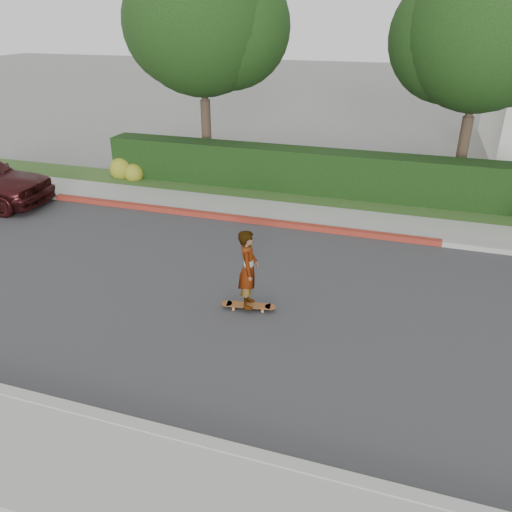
% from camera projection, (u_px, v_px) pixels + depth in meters
% --- Properties ---
extents(ground, '(120.00, 120.00, 0.00)m').
position_uv_depth(ground, '(391.00, 322.00, 9.90)').
color(ground, slate).
rests_on(ground, ground).
extents(road, '(60.00, 8.00, 0.01)m').
position_uv_depth(road, '(391.00, 321.00, 9.90)').
color(road, '#2D2D30').
rests_on(road, ground).
extents(curb_near, '(60.00, 0.20, 0.15)m').
position_uv_depth(curb_near, '(368.00, 487.00, 6.36)').
color(curb_near, '#9E9E99').
rests_on(curb_near, ground).
extents(curb_far, '(60.00, 0.20, 0.15)m').
position_uv_depth(curb_far, '(403.00, 239.00, 13.38)').
color(curb_far, '#9E9E99').
rests_on(curb_far, ground).
extents(curb_red_section, '(12.00, 0.21, 0.15)m').
position_uv_depth(curb_red_section, '(228.00, 217.00, 14.76)').
color(curb_red_section, maroon).
rests_on(curb_red_section, ground).
extents(sidewalk_far, '(60.00, 1.60, 0.12)m').
position_uv_depth(sidewalk_far, '(404.00, 227.00, 14.16)').
color(sidewalk_far, gray).
rests_on(sidewalk_far, ground).
extents(planting_strip, '(60.00, 1.60, 0.10)m').
position_uv_depth(planting_strip, '(407.00, 208.00, 15.53)').
color(planting_strip, '#2D4C1E').
rests_on(planting_strip, ground).
extents(hedge, '(15.00, 1.00, 1.50)m').
position_uv_depth(hedge, '(317.00, 173.00, 16.56)').
color(hedge, black).
rests_on(hedge, ground).
extents(flowering_shrub, '(1.40, 1.00, 0.90)m').
position_uv_depth(flowering_shrub, '(126.00, 170.00, 18.28)').
color(flowering_shrub, '#2D4C19').
rests_on(flowering_shrub, ground).
extents(tree_left, '(5.99, 5.21, 8.00)m').
position_uv_depth(tree_left, '(204.00, 22.00, 17.11)').
color(tree_left, '#33261C').
rests_on(tree_left, ground).
extents(tree_center, '(5.66, 4.84, 7.44)m').
position_uv_depth(tree_center, '(482.00, 36.00, 15.21)').
color(tree_center, '#33261C').
rests_on(tree_center, ground).
extents(skateboard, '(1.15, 0.41, 0.10)m').
position_uv_depth(skateboard, '(249.00, 305.00, 10.27)').
color(skateboard, '#CD7A38').
rests_on(skateboard, ground).
extents(skateboarder, '(0.53, 0.68, 1.66)m').
position_uv_depth(skateboarder, '(248.00, 269.00, 9.90)').
color(skateboarder, white).
rests_on(skateboarder, skateboard).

